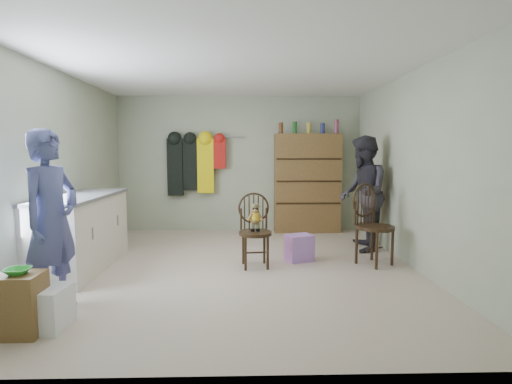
{
  "coord_description": "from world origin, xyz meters",
  "views": [
    {
      "loc": [
        0.11,
        -5.0,
        1.47
      ],
      "look_at": [
        0.25,
        0.2,
        0.95
      ],
      "focal_mm": 28.0,
      "sensor_mm": 36.0,
      "label": 1
    }
  ],
  "objects_px": {
    "dresser": "(307,183)",
    "chair_far": "(371,221)",
    "chair_front": "(255,225)",
    "counter": "(82,232)"
  },
  "relations": [
    {
      "from": "dresser",
      "to": "counter",
      "type": "bearing_deg",
      "value": -144.31
    },
    {
      "from": "chair_front",
      "to": "dresser",
      "type": "height_order",
      "value": "dresser"
    },
    {
      "from": "counter",
      "to": "dresser",
      "type": "xyz_separation_m",
      "value": [
        3.2,
        2.3,
        0.44
      ]
    },
    {
      "from": "counter",
      "to": "chair_front",
      "type": "relative_size",
      "value": 1.97
    },
    {
      "from": "counter",
      "to": "chair_front",
      "type": "bearing_deg",
      "value": 1.61
    },
    {
      "from": "chair_far",
      "to": "dresser",
      "type": "relative_size",
      "value": 0.52
    },
    {
      "from": "chair_far",
      "to": "chair_front",
      "type": "bearing_deg",
      "value": 149.1
    },
    {
      "from": "dresser",
      "to": "chair_far",
      "type": "bearing_deg",
      "value": -76.66
    },
    {
      "from": "chair_front",
      "to": "dresser",
      "type": "bearing_deg",
      "value": 59.79
    },
    {
      "from": "counter",
      "to": "chair_far",
      "type": "relative_size",
      "value": 1.75
    }
  ]
}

